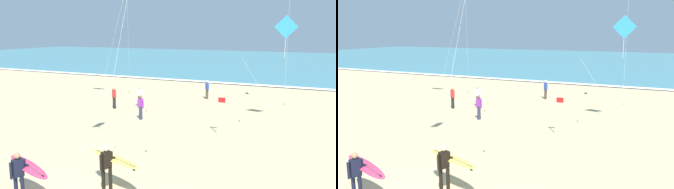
# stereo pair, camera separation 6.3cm
# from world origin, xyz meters

# --- Properties ---
(ocean_water) EXTENTS (160.00, 60.00, 0.08)m
(ocean_water) POSITION_xyz_m (0.00, 58.39, 0.04)
(ocean_water) COLOR teal
(ocean_water) RESTS_ON ground
(shoreline_foam) EXTENTS (160.00, 1.14, 0.01)m
(shoreline_foam) POSITION_xyz_m (0.00, 28.69, 0.09)
(shoreline_foam) COLOR white
(shoreline_foam) RESTS_ON ocean_water
(surfer_lead) EXTENTS (2.58, 1.34, 1.71)m
(surfer_lead) POSITION_xyz_m (-0.06, 1.80, 1.05)
(surfer_lead) COLOR black
(surfer_lead) RESTS_ON ground
(surfer_trailing) EXTENTS (2.48, 1.28, 1.71)m
(surfer_trailing) POSITION_xyz_m (-2.29, -0.07, 1.05)
(surfer_trailing) COLOR black
(surfer_trailing) RESTS_ON ground
(kite_diamond_cobalt_mid) EXTENTS (3.14, 0.65, 6.54)m
(kite_diamond_cobalt_mid) POSITION_xyz_m (4.09, 13.81, 5.70)
(kite_diamond_cobalt_mid) COLOR #2D99DB
(kite_diamond_cobalt_mid) RESTS_ON ground
(bystander_purple_top) EXTENTS (0.49, 0.24, 1.59)m
(bystander_purple_top) POSITION_xyz_m (-4.20, 11.22, 0.81)
(bystander_purple_top) COLOR #2D334C
(bystander_purple_top) RESTS_ON ground
(bystander_white_top) EXTENTS (0.50, 0.22, 1.59)m
(bystander_white_top) POSITION_xyz_m (-6.16, 14.48, 0.81)
(bystander_white_top) COLOR #4C3D2D
(bystander_white_top) RESTS_ON ground
(bystander_blue_top) EXTENTS (0.39, 0.36, 1.59)m
(bystander_blue_top) POSITION_xyz_m (-2.63, 19.64, 0.81)
(bystander_blue_top) COLOR #4C3D2D
(bystander_blue_top) RESTS_ON ground
(bystander_red_top) EXTENTS (0.45, 0.31, 1.59)m
(bystander_red_top) POSITION_xyz_m (-7.58, 13.26, 0.81)
(bystander_red_top) COLOR black
(bystander_red_top) RESTS_ON ground
(lifeguard_flag) EXTENTS (0.44, 0.05, 2.10)m
(lifeguard_flag) POSITION_xyz_m (1.25, 10.35, 1.27)
(lifeguard_flag) COLOR silver
(lifeguard_flag) RESTS_ON ground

